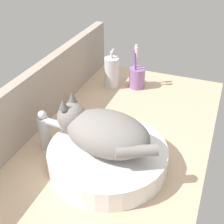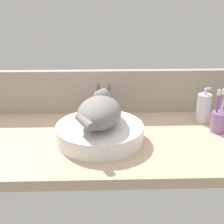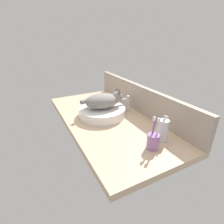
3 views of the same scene
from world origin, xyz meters
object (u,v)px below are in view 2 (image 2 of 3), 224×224
at_px(sink_basin, 100,133).
at_px(cat, 100,110).
at_px(faucet, 102,105).
at_px(soap_dispenser, 204,108).
at_px(toothbrush_cup, 219,121).

distance_m(sink_basin, cat, 0.09).
bearing_deg(faucet, soap_dispenser, -4.67).
height_order(sink_basin, toothbrush_cup, toothbrush_cup).
bearing_deg(faucet, cat, -93.18).
bearing_deg(toothbrush_cup, cat, -173.65).
relative_size(faucet, toothbrush_cup, 0.73).
xyz_separation_m(soap_dispenser, toothbrush_cup, (0.04, -0.10, -0.02)).
height_order(soap_dispenser, toothbrush_cup, toothbrush_cup).
distance_m(faucet, toothbrush_cup, 0.51).
xyz_separation_m(cat, faucet, (0.01, 0.20, -0.05)).
bearing_deg(cat, sink_basin, -93.96).
distance_m(faucet, soap_dispenser, 0.46).
relative_size(sink_basin, soap_dispenser, 2.12).
bearing_deg(faucet, toothbrush_cup, -15.72).
bearing_deg(soap_dispenser, sink_basin, -159.92).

